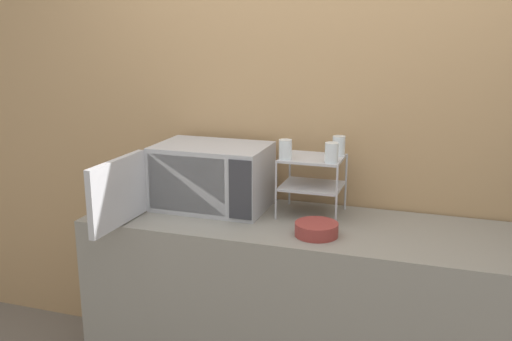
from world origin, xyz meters
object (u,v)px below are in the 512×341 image
glass_front_left (285,149)px  glass_back_right (339,146)px  glass_front_right (332,153)px  bowl (316,229)px  microwave (207,177)px  dish_rack (312,173)px

glass_front_left → glass_back_right: bearing=36.9°
glass_front_left → glass_back_right: 0.28m
glass_front_left → glass_front_right: bearing=-0.0°
glass_back_right → bowl: glass_back_right is taller
glass_front_right → microwave: bearing=178.6°
bowl → dish_rack: bearing=107.6°
dish_rack → glass_back_right: (0.11, 0.08, 0.13)m
microwave → bowl: (0.60, -0.21, -0.13)m
glass_front_left → bowl: (0.20, -0.19, -0.30)m
dish_rack → glass_front_right: bearing=-37.5°
dish_rack → glass_front_left: glass_front_left is taller
microwave → glass_front_right: 0.64m
glass_front_left → glass_back_right: same height
glass_back_right → microwave: bearing=-166.5°
dish_rack → glass_front_right: 0.18m
glass_back_right → glass_front_right: bearing=-91.0°
microwave → glass_back_right: 0.66m
dish_rack → glass_back_right: 0.19m
bowl → glass_back_right: bearing=86.6°
microwave → glass_front_right: size_ratio=8.63×
microwave → glass_front_right: glass_front_right is taller
glass_front_left → bowl: glass_front_left is taller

